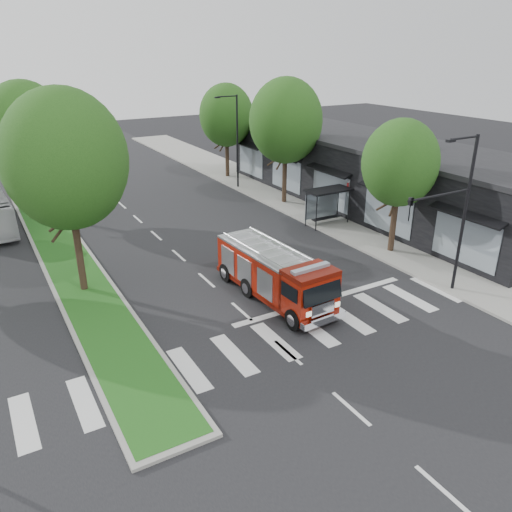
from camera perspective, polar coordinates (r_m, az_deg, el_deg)
The scene contains 13 objects.
ground at distance 23.96m, azimuth -1.64°, elevation -6.37°, with size 140.00×140.00×0.00m, color black.
sidewalk_right at distance 38.00m, azimuth 7.78°, elevation 4.82°, with size 5.00×80.00×0.15m, color gray.
median at distance 38.44m, azimuth -22.83°, elevation 3.41°, with size 3.00×50.00×0.15m.
storefront_row at distance 40.20m, azimuth 13.14°, elevation 9.02°, with size 8.00×30.00×5.00m, color black.
bus_shelter at distance 35.27m, azimuth 8.09°, elevation 6.72°, with size 3.20×1.60×2.61m.
tree_right_near at distance 30.22m, azimuth 16.14°, elevation 10.14°, with size 4.40×4.40×8.05m.
tree_right_mid at distance 39.20m, azimuth 3.43°, elevation 15.16°, with size 5.60×5.60×9.72m.
tree_right_far at distance 47.88m, azimuth -3.42°, elevation 15.76°, with size 5.00×5.00×8.73m.
tree_median_near at distance 25.22m, azimuth -20.96°, elevation 10.21°, with size 5.80×5.80×10.16m.
tree_median_far at distance 38.98m, azimuth -24.75°, elevation 13.15°, with size 5.60×5.60×9.72m.
streetlight_right_near at distance 25.54m, azimuth 21.67°, elevation 5.24°, with size 4.08×0.22×8.00m.
streetlight_right_far at distance 44.03m, azimuth -2.33°, elevation 13.38°, with size 2.11×0.20×8.00m.
fire_engine at distance 24.70m, azimuth 2.11°, elevation -2.05°, with size 2.78×7.95×2.72m.
Camera 1 is at (-9.88, -18.44, 11.68)m, focal length 35.00 mm.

